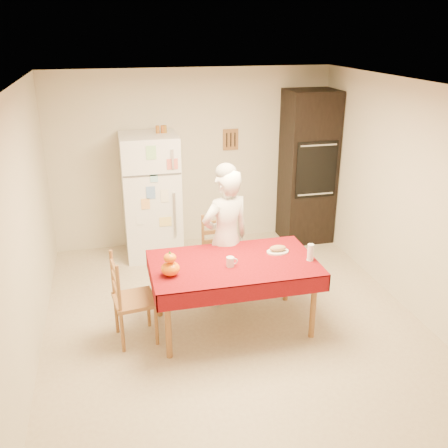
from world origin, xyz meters
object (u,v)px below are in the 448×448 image
object	(u,v)px
refrigerator	(151,197)
chair_far	(220,251)
bread_plate	(278,252)
oven_cabinet	(308,168)
pumpkin_lower	(170,269)
chair_left	(128,296)
dining_table	(233,268)
seated_woman	(226,239)
wine_glass	(310,252)
coffee_mug	(230,262)

from	to	relation	value
refrigerator	chair_far	distance (m)	1.43
refrigerator	bread_plate	distance (m)	2.25
oven_cabinet	bread_plate	world-z (taller)	oven_cabinet
oven_cabinet	pumpkin_lower	distance (m)	3.23
chair_far	chair_left	distance (m)	1.40
dining_table	seated_woman	xyz separation A→B (m)	(0.04, 0.50, 0.11)
pumpkin_lower	bread_plate	world-z (taller)	pumpkin_lower
chair_far	pumpkin_lower	distance (m)	1.24
oven_cabinet	dining_table	size ratio (longest dim) A/B	1.29
dining_table	chair_far	distance (m)	0.85
pumpkin_lower	wine_glass	size ratio (longest dim) A/B	1.05
coffee_mug	oven_cabinet	bearing A→B (deg)	51.92
coffee_mug	bread_plate	distance (m)	0.61
wine_glass	seated_woman	bearing A→B (deg)	138.64
coffee_mug	wine_glass	xyz separation A→B (m)	(0.84, -0.05, 0.04)
refrigerator	pumpkin_lower	size ratio (longest dim) A/B	9.18
refrigerator	chair_left	bearing A→B (deg)	-102.62
chair_left	pumpkin_lower	distance (m)	0.55
chair_far	coffee_mug	xyz separation A→B (m)	(-0.10, -0.92, 0.30)
refrigerator	wine_glass	xyz separation A→B (m)	(1.41, -2.18, -0.00)
refrigerator	seated_woman	world-z (taller)	refrigerator
wine_glass	coffee_mug	bearing A→B (deg)	176.38
chair_left	bread_plate	world-z (taller)	chair_left
oven_cabinet	refrigerator	bearing A→B (deg)	-178.82
oven_cabinet	bread_plate	size ratio (longest dim) A/B	9.17
dining_table	bread_plate	distance (m)	0.53
dining_table	wine_glass	size ratio (longest dim) A/B	9.66
oven_cabinet	wine_glass	bearing A→B (deg)	-111.33
pumpkin_lower	wine_glass	distance (m)	1.44
seated_woman	bread_plate	xyz separation A→B (m)	(0.47, -0.39, -0.03)
coffee_mug	refrigerator	bearing A→B (deg)	105.02
oven_cabinet	chair_far	size ratio (longest dim) A/B	2.32
dining_table	bread_plate	xyz separation A→B (m)	(0.52, 0.11, 0.08)
seated_woman	coffee_mug	distance (m)	0.60
chair_far	bread_plate	xyz separation A→B (m)	(0.47, -0.71, 0.26)
dining_table	chair_left	xyz separation A→B (m)	(-1.09, -0.00, -0.18)
seated_woman	bread_plate	world-z (taller)	seated_woman
seated_woman	coffee_mug	bearing A→B (deg)	63.14
pumpkin_lower	refrigerator	bearing A→B (deg)	89.05
coffee_mug	wine_glass	size ratio (longest dim) A/B	0.57
seated_woman	wine_glass	size ratio (longest dim) A/B	9.15
chair_left	wine_glass	bearing A→B (deg)	-101.61
seated_woman	wine_glass	bearing A→B (deg)	121.31
chair_far	chair_left	xyz separation A→B (m)	(-1.13, -0.83, 0.00)
refrigerator	coffee_mug	bearing A→B (deg)	-74.98
chair_far	wine_glass	xyz separation A→B (m)	(0.73, -0.97, 0.34)
pumpkin_lower	bread_plate	xyz separation A→B (m)	(1.18, 0.25, -0.06)
oven_cabinet	dining_table	xyz separation A→B (m)	(-1.65, -2.09, -0.41)
dining_table	chair_left	distance (m)	1.10
dining_table	oven_cabinet	bearing A→B (deg)	51.68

